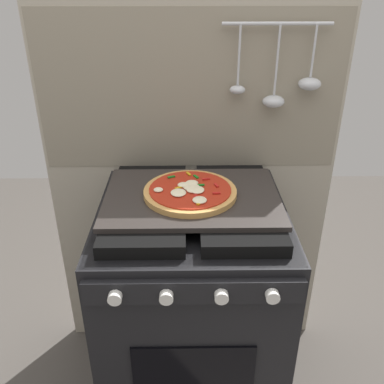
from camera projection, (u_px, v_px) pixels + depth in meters
kitchen_backsplash at (192, 183)px, 1.66m from camera, size 1.10×0.09×1.55m
stove at (192, 308)px, 1.52m from camera, size 0.60×0.64×0.90m
baking_tray at (192, 197)px, 1.31m from camera, size 0.54×0.38×0.02m
pizza_left at (190, 192)px, 1.29m from camera, size 0.29×0.29×0.03m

